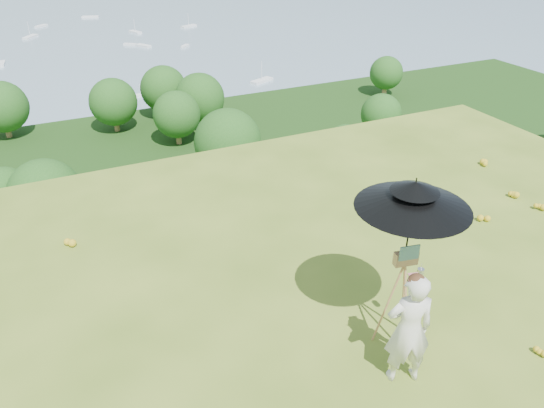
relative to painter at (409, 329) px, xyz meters
name	(u,v)px	position (x,y,z in m)	size (l,w,h in m)	color
ground	(433,327)	(0.94, 0.53, -0.77)	(14.00, 14.00, 0.00)	#557220
forest_slope	(134,327)	(0.94, 35.53, -29.77)	(140.00, 56.00, 22.00)	#1A3A0F
shoreline_tier	(84,203)	(0.94, 75.53, -36.77)	(170.00, 28.00, 8.00)	slate
bay_water	(23,18)	(0.94, 240.53, -34.77)	(700.00, 700.00, 0.00)	#7595A8
slope_trees	(112,194)	(0.94, 35.53, -15.77)	(110.00, 50.00, 6.00)	#164B16
harbor_town	(76,166)	(0.94, 75.53, -30.27)	(110.00, 22.00, 5.00)	silver
wildflowers	(421,313)	(0.94, 0.78, -0.71)	(10.00, 10.50, 0.12)	gold
painter	(409,329)	(0.00, 0.00, 0.00)	(0.56, 0.37, 1.53)	silver
field_easel	(400,295)	(0.29, 0.54, 0.01)	(0.59, 0.59, 1.55)	#AE6F49
sun_umbrella	(410,221)	(0.30, 0.57, 1.07)	(1.34, 1.34, 1.12)	black
painter_cap	(417,279)	(0.00, 0.00, 0.73)	(0.20, 0.24, 0.10)	#D6757C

